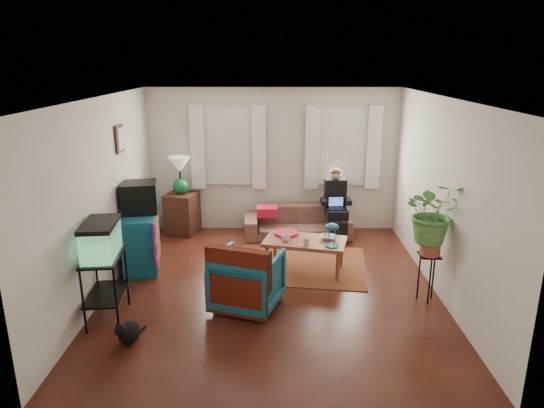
{
  "coord_description": "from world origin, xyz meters",
  "views": [
    {
      "loc": [
        0.05,
        -6.16,
        3.06
      ],
      "look_at": [
        0.0,
        0.4,
        1.1
      ],
      "focal_mm": 32.0,
      "sensor_mm": 36.0,
      "label": 1
    }
  ],
  "objects_px": {
    "dresser": "(141,241)",
    "coffee_table": "(305,255)",
    "sofa": "(297,217)",
    "plant_stand": "(427,278)",
    "side_table": "(182,213)",
    "aquarium_stand": "(106,288)",
    "armchair": "(248,277)"
  },
  "relations": [
    {
      "from": "dresser",
      "to": "coffee_table",
      "type": "relative_size",
      "value": 0.8
    },
    {
      "from": "sofa",
      "to": "armchair",
      "type": "height_order",
      "value": "armchair"
    },
    {
      "from": "dresser",
      "to": "plant_stand",
      "type": "height_order",
      "value": "dresser"
    },
    {
      "from": "side_table",
      "to": "aquarium_stand",
      "type": "xyz_separation_m",
      "value": [
        -0.35,
        -3.07,
        0.04
      ]
    },
    {
      "from": "side_table",
      "to": "aquarium_stand",
      "type": "height_order",
      "value": "aquarium_stand"
    },
    {
      "from": "plant_stand",
      "to": "dresser",
      "type": "bearing_deg",
      "value": 165.39
    },
    {
      "from": "coffee_table",
      "to": "armchair",
      "type": "bearing_deg",
      "value": -112.23
    },
    {
      "from": "sofa",
      "to": "plant_stand",
      "type": "xyz_separation_m",
      "value": [
        1.6,
        -2.4,
        -0.04
      ]
    },
    {
      "from": "side_table",
      "to": "aquarium_stand",
      "type": "distance_m",
      "value": 3.09
    },
    {
      "from": "side_table",
      "to": "plant_stand",
      "type": "distance_m",
      "value": 4.5
    },
    {
      "from": "sofa",
      "to": "armchair",
      "type": "relative_size",
      "value": 2.33
    },
    {
      "from": "side_table",
      "to": "dresser",
      "type": "height_order",
      "value": "dresser"
    },
    {
      "from": "side_table",
      "to": "armchair",
      "type": "distance_m",
      "value": 3.07
    },
    {
      "from": "armchair",
      "to": "plant_stand",
      "type": "xyz_separation_m",
      "value": [
        2.34,
        0.18,
        -0.08
      ]
    },
    {
      "from": "sofa",
      "to": "side_table",
      "type": "xyz_separation_m",
      "value": [
        -2.09,
        0.17,
        0.01
      ]
    },
    {
      "from": "sofa",
      "to": "coffee_table",
      "type": "xyz_separation_m",
      "value": [
        0.05,
        -1.47,
        -0.12
      ]
    },
    {
      "from": "sofa",
      "to": "aquarium_stand",
      "type": "relative_size",
      "value": 2.27
    },
    {
      "from": "side_table",
      "to": "coffee_table",
      "type": "xyz_separation_m",
      "value": [
        2.14,
        -1.64,
        -0.13
      ]
    },
    {
      "from": "dresser",
      "to": "sofa",
      "type": "bearing_deg",
      "value": 18.45
    },
    {
      "from": "armchair",
      "to": "sofa",
      "type": "bearing_deg",
      "value": -87.67
    },
    {
      "from": "side_table",
      "to": "plant_stand",
      "type": "bearing_deg",
      "value": -34.92
    },
    {
      "from": "dresser",
      "to": "coffee_table",
      "type": "bearing_deg",
      "value": -13.44
    },
    {
      "from": "dresser",
      "to": "aquarium_stand",
      "type": "xyz_separation_m",
      "value": [
        -0.01,
        -1.55,
        -0.01
      ]
    },
    {
      "from": "side_table",
      "to": "dresser",
      "type": "relative_size",
      "value": 0.79
    },
    {
      "from": "coffee_table",
      "to": "dresser",
      "type": "bearing_deg",
      "value": -169.45
    },
    {
      "from": "sofa",
      "to": "dresser",
      "type": "bearing_deg",
      "value": -154.22
    },
    {
      "from": "coffee_table",
      "to": "plant_stand",
      "type": "height_order",
      "value": "plant_stand"
    },
    {
      "from": "sofa",
      "to": "dresser",
      "type": "xyz_separation_m",
      "value": [
        -2.43,
        -1.35,
        0.06
      ]
    },
    {
      "from": "side_table",
      "to": "sofa",
      "type": "bearing_deg",
      "value": -4.66
    },
    {
      "from": "aquarium_stand",
      "to": "plant_stand",
      "type": "xyz_separation_m",
      "value": [
        4.04,
        0.5,
        -0.09
      ]
    },
    {
      "from": "dresser",
      "to": "side_table",
      "type": "bearing_deg",
      "value": 66.75
    },
    {
      "from": "aquarium_stand",
      "to": "armchair",
      "type": "xyz_separation_m",
      "value": [
        1.7,
        0.32,
        -0.01
      ]
    }
  ]
}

